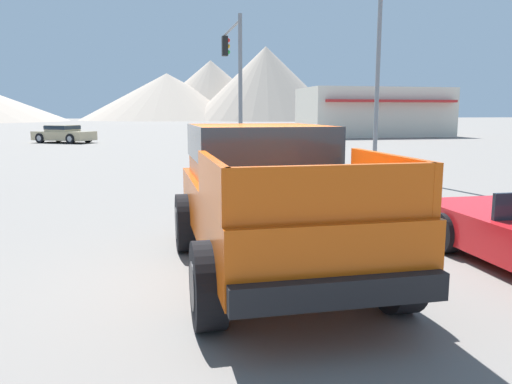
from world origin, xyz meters
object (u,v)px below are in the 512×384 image
(traffic_light_crosswalk, at_px, (233,63))
(street_lamp_post, at_px, (380,16))
(parked_car_tan, at_px, (64,134))
(orange_pickup_truck, at_px, (267,189))

(traffic_light_crosswalk, bearing_deg, street_lamp_post, -150.89)
(parked_car_tan, xyz_separation_m, street_lamp_post, (12.85, -20.68, 4.45))
(street_lamp_post, bearing_deg, traffic_light_crosswalk, 119.11)
(street_lamp_post, bearing_deg, parked_car_tan, 121.85)
(parked_car_tan, height_order, street_lamp_post, street_lamp_post)
(traffic_light_crosswalk, bearing_deg, orange_pickup_truck, 171.92)
(parked_car_tan, bearing_deg, orange_pickup_truck, 45.51)
(street_lamp_post, bearing_deg, orange_pickup_truck, -122.94)
(orange_pickup_truck, height_order, traffic_light_crosswalk, traffic_light_crosswalk)
(parked_car_tan, xyz_separation_m, traffic_light_crosswalk, (9.25, -14.21, 3.54))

